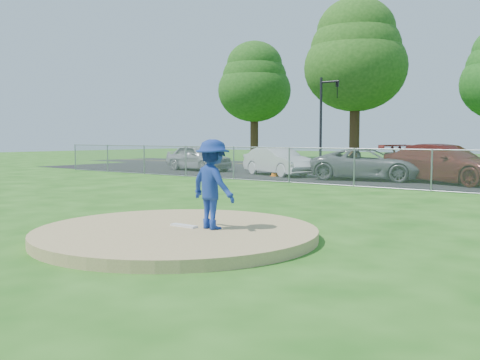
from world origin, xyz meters
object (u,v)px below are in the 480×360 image
object	(u,v)px
tree_far_left	(254,82)
parked_car_gray	(369,164)
parked_car_darkred	(446,163)
pitcher	(213,184)
parked_car_silver	(198,157)
tree_left	(356,55)
traffic_cone	(275,169)
parked_car_white	(278,161)
traffic_signal_left	(324,114)

from	to	relation	value
tree_far_left	parked_car_gray	distance (m)	26.70
tree_far_left	parked_car_darkred	xyz separation A→B (m)	(22.35, -17.15, -6.22)
pitcher	parked_car_silver	xyz separation A→B (m)	(-14.35, 15.61, -0.28)
tree_far_left	parked_car_silver	bearing A→B (deg)	-64.16
parked_car_silver	parked_car_gray	bearing A→B (deg)	-84.81
parked_car_silver	pitcher	bearing A→B (deg)	-129.38
tree_left	parked_car_gray	bearing A→B (deg)	-62.49
pitcher	traffic_cone	distance (m)	16.53
parked_car_white	parked_car_darkred	world-z (taller)	parked_car_darkred
tree_left	tree_far_left	bearing A→B (deg)	169.70
pitcher	parked_car_darkred	xyz separation A→B (m)	(-0.23, 15.47, -0.21)
tree_left	parked_car_white	xyz separation A→B (m)	(3.16, -15.54, -7.52)
traffic_cone	parked_car_darkred	distance (m)	8.00
tree_left	pitcher	bearing A→B (deg)	-69.27
tree_left	parked_car_silver	world-z (taller)	tree_left
tree_far_left	parked_car_white	world-z (taller)	tree_far_left
tree_far_left	parked_car_gray	size ratio (longest dim) A/B	2.09
traffic_signal_left	parked_car_silver	world-z (taller)	traffic_signal_left
pitcher	traffic_cone	size ratio (longest dim) A/B	2.30
tree_far_left	traffic_signal_left	world-z (taller)	tree_far_left
traffic_cone	parked_car_darkred	bearing A→B (deg)	7.95
tree_far_left	pitcher	size ratio (longest dim) A/B	6.32
traffic_signal_left	parked_car_darkred	xyz separation A→B (m)	(9.12, -6.15, -2.52)
traffic_signal_left	parked_car_darkred	distance (m)	11.28
tree_far_left	traffic_cone	xyz separation A→B (m)	(14.44, -18.25, -6.68)
traffic_cone	parked_car_darkred	world-z (taller)	parked_car_darkred
tree_left	parked_car_darkred	xyz separation A→B (m)	(11.35, -15.15, -7.40)
traffic_signal_left	parked_car_gray	distance (m)	9.18
pitcher	parked_car_darkred	distance (m)	15.48
pitcher	parked_car_darkred	size ratio (longest dim) A/B	0.30
tree_left	parked_car_silver	size ratio (longest dim) A/B	2.82
pitcher	traffic_cone	bearing A→B (deg)	-49.61
tree_left	parked_car_darkred	bearing A→B (deg)	-53.14
tree_left	parked_car_white	distance (m)	17.55
traffic_signal_left	parked_car_silver	bearing A→B (deg)	-129.75
pitcher	parked_car_gray	size ratio (longest dim) A/B	0.33
tree_left	parked_car_darkred	distance (m)	20.33
tree_left	parked_car_white	world-z (taller)	tree_left
parked_car_silver	parked_car_gray	xyz separation A→B (m)	(10.86, -0.54, -0.04)
tree_far_left	parked_car_darkred	distance (m)	28.85
traffic_signal_left	parked_car_darkred	size ratio (longest dim) A/B	0.98
parked_car_white	parked_car_gray	xyz separation A→B (m)	(4.94, -0.01, -0.00)
traffic_signal_left	traffic_cone	xyz separation A→B (m)	(1.20, -7.25, -2.98)
parked_car_silver	parked_car_white	world-z (taller)	parked_car_silver
traffic_cone	parked_car_gray	xyz separation A→B (m)	(4.66, 0.70, 0.34)
pitcher	traffic_cone	xyz separation A→B (m)	(-8.15, 14.37, -0.67)
tree_far_left	pitcher	xyz separation A→B (m)	(22.59, -32.62, -6.01)
traffic_cone	tree_left	bearing A→B (deg)	101.95
pitcher	parked_car_silver	world-z (taller)	pitcher
parked_car_silver	parked_car_darkred	distance (m)	14.12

